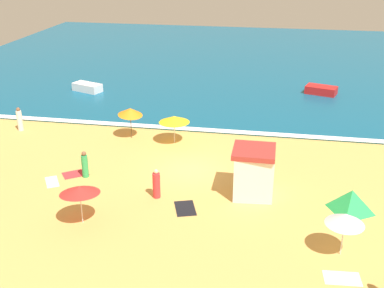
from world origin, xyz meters
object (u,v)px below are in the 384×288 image
at_px(small_boat_0, 87,87).
at_px(small_boat_1, 321,90).
at_px(beach_umbrella_0, 345,219).
at_px(beach_umbrella_7, 130,112).
at_px(lifeguard_cabana, 253,172).
at_px(beach_tent, 351,200).
at_px(beachgoer_4, 20,120).
at_px(beachgoer_3, 156,185).
at_px(beach_umbrella_3, 174,119).
at_px(beach_umbrella_6, 80,190).
at_px(beachgoer_2, 85,165).

xyz_separation_m(small_boat_0, small_boat_1, (20.26, 2.87, -0.01)).
height_order(beach_umbrella_0, beach_umbrella_7, beach_umbrella_7).
bearing_deg(small_boat_1, lifeguard_cabana, -104.08).
distance_m(beach_tent, beachgoer_4, 22.79).
bearing_deg(beachgoer_3, beach_umbrella_7, 115.75).
xyz_separation_m(beach_umbrella_3, beach_umbrella_6, (-2.23, -10.38, 0.09)).
bearing_deg(beach_umbrella_0, beachgoer_3, 159.19).
height_order(beach_umbrella_0, beach_umbrella_6, beach_umbrella_6).
xyz_separation_m(beach_umbrella_0, small_boat_1, (0.64, 23.49, -1.31)).
height_order(beach_umbrella_0, beachgoer_4, beach_umbrella_0).
bearing_deg(beach_umbrella_3, beach_umbrella_7, 173.77).
height_order(lifeguard_cabana, beach_umbrella_0, lifeguard_cabana).
relative_size(beach_umbrella_0, beach_tent, 0.96).
bearing_deg(lifeguard_cabana, small_boat_1, 75.92).
relative_size(beach_umbrella_6, small_boat_0, 0.87).
bearing_deg(beachgoer_4, beach_umbrella_6, -49.89).
relative_size(beach_tent, small_boat_1, 0.83).
distance_m(beach_umbrella_3, beach_umbrella_7, 3.09).
distance_m(beach_umbrella_3, beachgoer_3, 7.45).
relative_size(beach_umbrella_0, small_boat_0, 0.81).
bearing_deg(beach_umbrella_6, beach_umbrella_0, -1.90).
xyz_separation_m(beach_umbrella_0, small_boat_0, (-19.61, 20.62, -1.31)).
bearing_deg(beach_umbrella_3, beach_umbrella_6, -102.11).
relative_size(beachgoer_2, beachgoer_3, 0.97).
bearing_deg(beach_umbrella_7, beachgoer_4, -179.40).
distance_m(beachgoer_2, beachgoer_3, 4.82).
bearing_deg(beachgoer_3, lifeguard_cabana, 14.04).
height_order(beach_tent, small_boat_1, beach_tent).
height_order(beach_umbrella_7, beach_tent, beach_umbrella_7).
height_order(beach_umbrella_6, beach_umbrella_7, beach_umbrella_7).
xyz_separation_m(beach_umbrella_6, beachgoer_4, (-8.95, 10.63, -0.96)).
bearing_deg(beachgoer_4, beach_umbrella_7, 0.60).
height_order(beach_tent, beachgoer_4, beachgoer_4).
relative_size(beach_umbrella_7, beachgoer_2, 1.49).
bearing_deg(beachgoer_2, beach_umbrella_7, 82.20).
bearing_deg(small_boat_1, small_boat_0, -171.94).
xyz_separation_m(beach_umbrella_3, beach_umbrella_7, (-3.07, 0.33, 0.21)).
bearing_deg(beach_umbrella_0, beachgoer_4, 152.07).
height_order(beach_tent, beachgoer_3, beachgoer_3).
bearing_deg(beach_umbrella_7, beach_umbrella_6, -85.51).
relative_size(beach_umbrella_0, beachgoer_2, 1.46).
distance_m(lifeguard_cabana, beach_umbrella_3, 8.27).
bearing_deg(beach_umbrella_7, beach_umbrella_0, -41.21).
relative_size(lifeguard_cabana, small_boat_0, 0.92).
bearing_deg(beach_tent, beach_umbrella_3, 146.50).
height_order(beach_umbrella_3, small_boat_1, beach_umbrella_3).
xyz_separation_m(beach_umbrella_6, small_boat_0, (-7.77, 20.23, -1.30)).
relative_size(lifeguard_cabana, beachgoer_4, 1.54).
distance_m(beach_tent, small_boat_1, 19.64).
bearing_deg(beach_umbrella_0, small_boat_1, 88.43).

